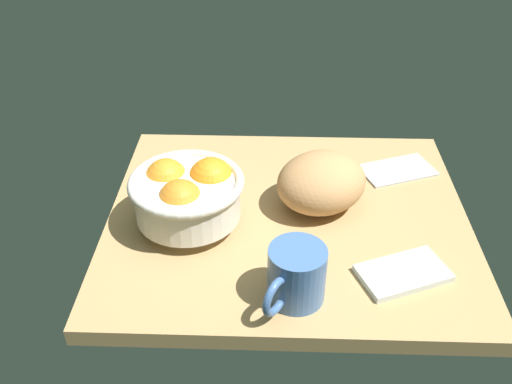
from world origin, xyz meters
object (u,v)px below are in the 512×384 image
object	(u,v)px
napkin_folded	(397,169)
napkin_spare	(403,273)
bread_loaf	(321,182)
fruit_bowl	(188,193)
mug	(295,275)

from	to	relation	value
napkin_folded	napkin_spare	world-z (taller)	napkin_spare
bread_loaf	napkin_folded	xyz separation A→B (cm)	(16.54, 12.20, -4.79)
fruit_bowl	napkin_folded	bearing A→B (deg)	24.23
fruit_bowl	napkin_folded	xyz separation A→B (cm)	(40.18, 18.08, -5.95)
fruit_bowl	mug	world-z (taller)	fruit_bowl
fruit_bowl	napkin_folded	size ratio (longest dim) A/B	1.38
fruit_bowl	napkin_folded	world-z (taller)	fruit_bowl
bread_loaf	napkin_folded	bearing A→B (deg)	36.41
fruit_bowl	napkin_spare	distance (cm)	38.49
mug	napkin_folded	bearing A→B (deg)	58.79
napkin_spare	mug	bearing A→B (deg)	-163.33
napkin_folded	mug	xyz separation A→B (cm)	(-21.78, -35.95, 4.12)
napkin_folded	mug	world-z (taller)	mug
bread_loaf	napkin_folded	size ratio (longest dim) A/B	1.17
bread_loaf	fruit_bowl	bearing A→B (deg)	-166.03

